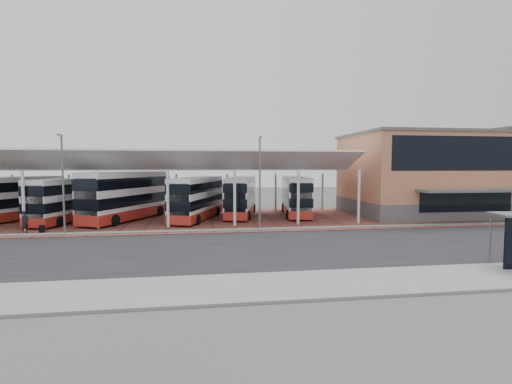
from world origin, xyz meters
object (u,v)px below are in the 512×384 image
terminal (431,174)px  bus_5 (296,196)px  bus_0 (9,199)px  bus_2 (128,196)px  bus_1 (70,200)px  bus_4 (241,197)px  bus_3 (197,198)px  pedestrian (25,222)px

terminal → bus_5: 15.80m
bus_0 → bus_5: bearing=29.0°
bus_2 → bus_1: bearing=-151.8°
bus_4 → bus_3: bearing=-144.3°
terminal → bus_2: bearing=-179.8°
bus_3 → pedestrian: (-13.83, -6.25, -1.23)m
bus_4 → pedestrian: 20.37m
bus_0 → bus_4: 23.27m
bus_2 → bus_3: 7.06m
bus_3 → pedestrian: size_ratio=5.81×
bus_0 → pedestrian: size_ratio=5.73×
pedestrian → bus_4: bearing=-48.9°
terminal → bus_1: 39.08m
terminal → bus_5: bearing=175.5°
bus_4 → bus_5: (6.16, -0.16, 0.00)m
terminal → bus_4: (-21.71, 1.38, -2.48)m
terminal → bus_2: size_ratio=1.54×
bus_2 → bus_3: bearing=20.8°
bus_0 → pedestrian: bus_0 is taller
bus_1 → bus_4: 17.38m
bus_1 → bus_2: (5.51, 0.29, 0.32)m
bus_0 → pedestrian: (4.68, -7.39, -1.27)m
terminal → pedestrian: 41.03m
bus_0 → bus_2: bus_2 is taller
bus_1 → terminal: bearing=16.1°
bus_5 → terminal: bearing=3.6°
bus_1 → bus_4: bus_1 is taller
bus_4 → bus_1: bearing=-161.6°
terminal → pedestrian: (-40.28, -6.90, -3.67)m
bus_3 → bus_0: bearing=-165.0°
terminal → bus_4: terminal is taller
bus_5 → bus_4: bearing=-173.4°
bus_5 → pedestrian: 26.06m
bus_4 → bus_5: 6.16m
pedestrian → bus_2: bearing=-27.9°
bus_4 → bus_0: bearing=-165.2°
terminal → bus_5: terminal is taller
bus_1 → bus_4: size_ratio=1.00×
terminal → bus_4: 21.89m
pedestrian → bus_1: bearing=6.0°
bus_5 → pedestrian: bus_5 is taller
bus_0 → bus_4: (23.25, 0.89, -0.08)m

